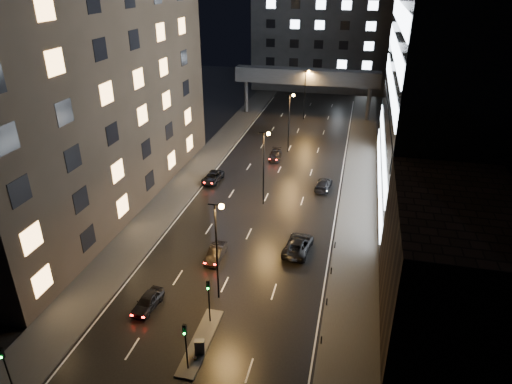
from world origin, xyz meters
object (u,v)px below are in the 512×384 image
car_away_b (216,253)px  car_toward_a (298,245)px  car_toward_b (324,184)px  car_away_c (213,177)px  car_away_a (148,301)px  car_away_d (275,155)px  utility_cabinet (200,347)px

car_away_b → car_toward_a: (8.46, 3.53, 0.10)m
car_toward_a → car_toward_b: car_toward_a is taller
car_away_b → car_away_c: bearing=109.2°
car_away_a → car_away_d: size_ratio=0.89×
car_away_d → car_toward_a: bearing=-78.7°
utility_cabinet → car_away_a: bearing=133.0°
car_toward_a → utility_cabinet: 17.87m
car_toward_b → car_away_a: bearing=70.8°
car_away_a → car_away_c: size_ratio=0.84×
car_away_a → car_away_b: size_ratio=0.97×
car_toward_a → car_toward_b: (1.18, 16.81, -0.08)m
utility_cabinet → car_away_d: bearing=79.3°
car_away_b → car_away_c: 20.21m
car_away_a → car_toward_b: 32.32m
car_away_c → car_toward_b: bearing=7.4°
car_toward_a → car_away_d: bearing=-67.8°
car_away_d → car_toward_a: (7.73, -26.63, 0.13)m
car_away_a → utility_cabinet: bearing=-28.4°
car_away_d → car_away_c: bearing=-128.5°
car_away_b → car_away_d: car_away_b is taller
car_away_d → car_toward_b: car_toward_b is taller
car_toward_a → car_toward_b: bearing=-88.0°
car_away_a → car_toward_a: size_ratio=0.72×
utility_cabinet → car_toward_a: bearing=58.4°
car_away_b → car_toward_b: 22.51m
car_toward_a → utility_cabinet: size_ratio=4.28×
car_away_b → utility_cabinet: (2.93, -13.46, 0.12)m
car_away_a → car_toward_a: 17.53m
car_away_b → car_away_c: size_ratio=0.87×
car_away_c → utility_cabinet: (9.54, -32.56, 0.14)m
car_away_c → car_toward_a: (15.07, -15.57, 0.11)m
car_away_d → car_toward_a: 27.73m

